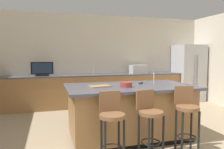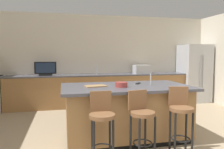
{
  "view_description": "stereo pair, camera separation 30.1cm",
  "coord_description": "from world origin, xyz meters",
  "px_view_note": "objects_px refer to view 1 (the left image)",
  "views": [
    {
      "loc": [
        -1.35,
        -1.67,
        1.46
      ],
      "look_at": [
        0.03,
        3.07,
        1.02
      ],
      "focal_mm": 34.92,
      "sensor_mm": 36.0,
      "label": 1
    },
    {
      "loc": [
        -1.06,
        -1.75,
        1.46
      ],
      "look_at": [
        0.03,
        3.07,
        1.02
      ],
      "focal_mm": 34.92,
      "sensor_mm": 36.0,
      "label": 2
    }
  ],
  "objects_px": {
    "bar_stool_left": "(112,122)",
    "tv_remote": "(141,83)",
    "bar_stool_center": "(150,118)",
    "microwave": "(138,69)",
    "kitchen_island": "(130,111)",
    "fruit_bowl": "(126,85)",
    "bar_stool_right": "(186,113)",
    "tv_monitor": "(42,70)",
    "refrigerator": "(188,73)",
    "cutting_board": "(100,86)"
  },
  "relations": [
    {
      "from": "microwave",
      "to": "bar_stool_center",
      "type": "xyz_separation_m",
      "value": [
        -1.27,
        -3.38,
        -0.46
      ]
    },
    {
      "from": "refrigerator",
      "to": "tv_remote",
      "type": "height_order",
      "value": "refrigerator"
    },
    {
      "from": "microwave",
      "to": "bar_stool_left",
      "type": "xyz_separation_m",
      "value": [
        -1.84,
        -3.42,
        -0.45
      ]
    },
    {
      "from": "refrigerator",
      "to": "cutting_board",
      "type": "xyz_separation_m",
      "value": [
        -3.51,
        -2.49,
        0.05
      ]
    },
    {
      "from": "bar_stool_left",
      "to": "tv_remote",
      "type": "bearing_deg",
      "value": 52.06
    },
    {
      "from": "refrigerator",
      "to": "bar_stool_right",
      "type": "xyz_separation_m",
      "value": [
        -2.38,
        -3.31,
        -0.29
      ]
    },
    {
      "from": "tv_monitor",
      "to": "tv_remote",
      "type": "xyz_separation_m",
      "value": [
        1.82,
        -2.35,
        -0.14
      ]
    },
    {
      "from": "bar_stool_center",
      "to": "cutting_board",
      "type": "xyz_separation_m",
      "value": [
        -0.52,
        0.81,
        0.36
      ]
    },
    {
      "from": "bar_stool_center",
      "to": "microwave",
      "type": "bearing_deg",
      "value": 58.75
    },
    {
      "from": "bar_stool_center",
      "to": "tv_remote",
      "type": "relative_size",
      "value": 5.67
    },
    {
      "from": "bar_stool_left",
      "to": "tv_remote",
      "type": "height_order",
      "value": "bar_stool_left"
    },
    {
      "from": "tv_monitor",
      "to": "fruit_bowl",
      "type": "xyz_separation_m",
      "value": [
        1.41,
        -2.67,
        -0.11
      ]
    },
    {
      "from": "refrigerator",
      "to": "fruit_bowl",
      "type": "height_order",
      "value": "refrigerator"
    },
    {
      "from": "tv_monitor",
      "to": "bar_stool_center",
      "type": "bearing_deg",
      "value": -65.42
    },
    {
      "from": "bar_stool_right",
      "to": "bar_stool_center",
      "type": "bearing_deg",
      "value": -168.76
    },
    {
      "from": "bar_stool_left",
      "to": "cutting_board",
      "type": "distance_m",
      "value": 0.93
    },
    {
      "from": "kitchen_island",
      "to": "tv_remote",
      "type": "height_order",
      "value": "tv_remote"
    },
    {
      "from": "bar_stool_center",
      "to": "tv_remote",
      "type": "height_order",
      "value": "bar_stool_center"
    },
    {
      "from": "microwave",
      "to": "bar_stool_left",
      "type": "relative_size",
      "value": 0.49
    },
    {
      "from": "tv_monitor",
      "to": "fruit_bowl",
      "type": "bearing_deg",
      "value": -62.2
    },
    {
      "from": "microwave",
      "to": "tv_remote",
      "type": "height_order",
      "value": "microwave"
    },
    {
      "from": "kitchen_island",
      "to": "bar_stool_right",
      "type": "height_order",
      "value": "bar_stool_right"
    },
    {
      "from": "kitchen_island",
      "to": "bar_stool_left",
      "type": "height_order",
      "value": "bar_stool_left"
    },
    {
      "from": "refrigerator",
      "to": "tv_monitor",
      "type": "relative_size",
      "value": 3.12
    },
    {
      "from": "bar_stool_center",
      "to": "tv_remote",
      "type": "xyz_separation_m",
      "value": [
        0.29,
        0.98,
        0.37
      ]
    },
    {
      "from": "tv_monitor",
      "to": "microwave",
      "type": "bearing_deg",
      "value": 1.06
    },
    {
      "from": "kitchen_island",
      "to": "microwave",
      "type": "bearing_deg",
      "value": 63.99
    },
    {
      "from": "bar_stool_left",
      "to": "bar_stool_right",
      "type": "relative_size",
      "value": 0.98
    },
    {
      "from": "bar_stool_right",
      "to": "fruit_bowl",
      "type": "xyz_separation_m",
      "value": [
        -0.72,
        0.66,
        0.37
      ]
    },
    {
      "from": "kitchen_island",
      "to": "fruit_bowl",
      "type": "bearing_deg",
      "value": -131.1
    },
    {
      "from": "bar_stool_right",
      "to": "fruit_bowl",
      "type": "distance_m",
      "value": 1.04
    },
    {
      "from": "bar_stool_center",
      "to": "bar_stool_right",
      "type": "xyz_separation_m",
      "value": [
        0.6,
        -0.0,
        0.02
      ]
    },
    {
      "from": "bar_stool_center",
      "to": "cutting_board",
      "type": "distance_m",
      "value": 1.03
    },
    {
      "from": "kitchen_island",
      "to": "bar_stool_right",
      "type": "distance_m",
      "value": 1.0
    },
    {
      "from": "bar_stool_right",
      "to": "fruit_bowl",
      "type": "relative_size",
      "value": 4.92
    },
    {
      "from": "kitchen_island",
      "to": "refrigerator",
      "type": "xyz_separation_m",
      "value": [
        2.98,
        2.51,
        0.42
      ]
    },
    {
      "from": "bar_stool_left",
      "to": "fruit_bowl",
      "type": "xyz_separation_m",
      "value": [
        0.45,
        0.7,
        0.39
      ]
    },
    {
      "from": "kitchen_island",
      "to": "bar_stool_left",
      "type": "bearing_deg",
      "value": -124.45
    },
    {
      "from": "microwave",
      "to": "bar_stool_left",
      "type": "bearing_deg",
      "value": -118.22
    },
    {
      "from": "bar_stool_right",
      "to": "tv_remote",
      "type": "relative_size",
      "value": 5.86
    },
    {
      "from": "microwave",
      "to": "tv_monitor",
      "type": "height_order",
      "value": "tv_monitor"
    },
    {
      "from": "kitchen_island",
      "to": "fruit_bowl",
      "type": "distance_m",
      "value": 0.53
    },
    {
      "from": "bar_stool_left",
      "to": "bar_stool_center",
      "type": "relative_size",
      "value": 1.01
    },
    {
      "from": "bar_stool_left",
      "to": "bar_stool_center",
      "type": "xyz_separation_m",
      "value": [
        0.57,
        0.04,
        -0.01
      ]
    },
    {
      "from": "tv_monitor",
      "to": "tv_remote",
      "type": "distance_m",
      "value": 2.97
    },
    {
      "from": "kitchen_island",
      "to": "tv_remote",
      "type": "distance_m",
      "value": 0.58
    },
    {
      "from": "tv_monitor",
      "to": "cutting_board",
      "type": "distance_m",
      "value": 2.71
    },
    {
      "from": "bar_stool_left",
      "to": "microwave",
      "type": "bearing_deg",
      "value": 63.99
    },
    {
      "from": "microwave",
      "to": "bar_stool_right",
      "type": "height_order",
      "value": "microwave"
    },
    {
      "from": "refrigerator",
      "to": "microwave",
      "type": "height_order",
      "value": "refrigerator"
    }
  ]
}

